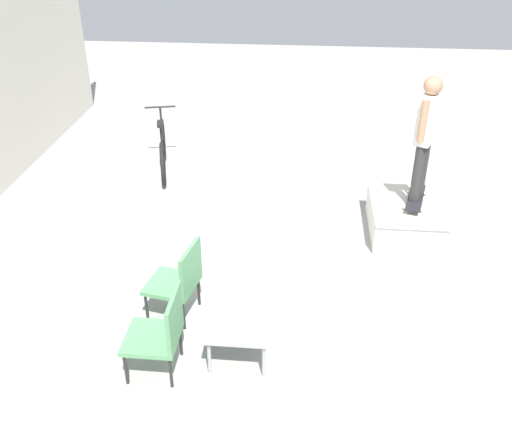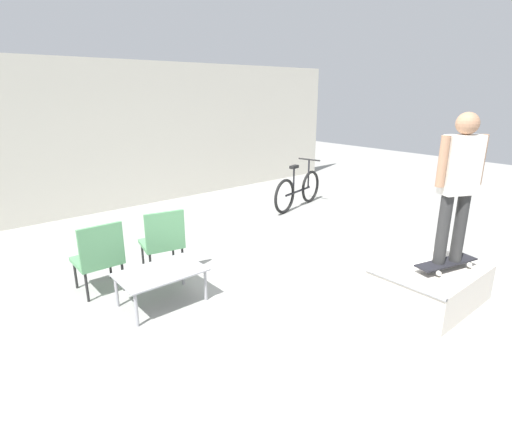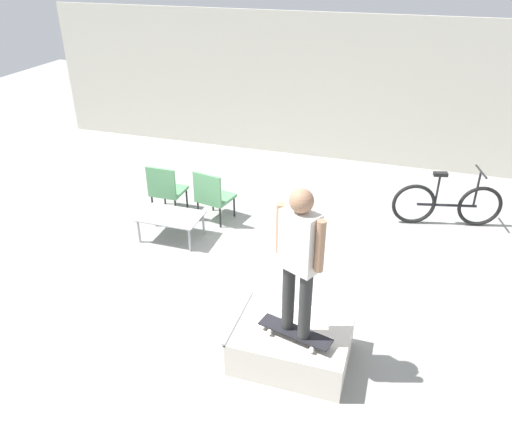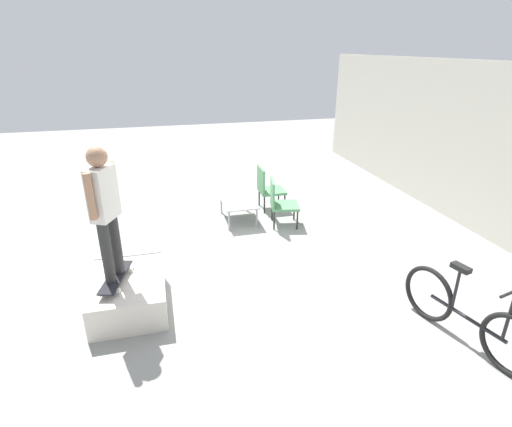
{
  "view_description": "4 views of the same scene",
  "coord_description": "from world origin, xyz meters",
  "px_view_note": "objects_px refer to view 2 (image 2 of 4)",
  "views": [
    {
      "loc": [
        -5.83,
        0.04,
        4.19
      ],
      "look_at": [
        0.1,
        0.58,
        0.79
      ],
      "focal_mm": 40.0,
      "sensor_mm": 36.0,
      "label": 1
    },
    {
      "loc": [
        -3.17,
        -3.32,
        2.41
      ],
      "look_at": [
        0.09,
        0.54,
        0.85
      ],
      "focal_mm": 28.0,
      "sensor_mm": 36.0,
      "label": 2
    },
    {
      "loc": [
        2.06,
        -5.51,
        4.15
      ],
      "look_at": [
        0.14,
        0.49,
        0.74
      ],
      "focal_mm": 35.0,
      "sensor_mm": 36.0,
      "label": 3
    },
    {
      "loc": [
        5.87,
        -0.86,
        3.23
      ],
      "look_at": [
        0.12,
        0.61,
        0.72
      ],
      "focal_mm": 28.0,
      "sensor_mm": 36.0,
      "label": 4
    }
  ],
  "objects_px": {
    "patio_chair_left": "(99,255)",
    "patio_chair_right": "(163,239)",
    "person_skater": "(459,178)",
    "bicycle": "(298,190)",
    "skate_ramp_box": "(430,284)",
    "coffee_table": "(161,275)",
    "skateboard_on_ramp": "(446,263)"
  },
  "relations": [
    {
      "from": "coffee_table",
      "to": "bicycle",
      "type": "height_order",
      "value": "bicycle"
    },
    {
      "from": "coffee_table",
      "to": "skate_ramp_box",
      "type": "bearing_deg",
      "value": -39.02
    },
    {
      "from": "skateboard_on_ramp",
      "to": "bicycle",
      "type": "xyz_separation_m",
      "value": [
        1.62,
        3.92,
        -0.14
      ]
    },
    {
      "from": "person_skater",
      "to": "skateboard_on_ramp",
      "type": "bearing_deg",
      "value": 0.0
    },
    {
      "from": "skate_ramp_box",
      "to": "bicycle",
      "type": "height_order",
      "value": "bicycle"
    },
    {
      "from": "person_skater",
      "to": "patio_chair_left",
      "type": "relative_size",
      "value": 1.83
    },
    {
      "from": "skate_ramp_box",
      "to": "coffee_table",
      "type": "xyz_separation_m",
      "value": [
        -2.46,
        1.99,
        0.15
      ]
    },
    {
      "from": "skateboard_on_ramp",
      "to": "person_skater",
      "type": "bearing_deg",
      "value": 0.0
    },
    {
      "from": "bicycle",
      "to": "coffee_table",
      "type": "bearing_deg",
      "value": -169.75
    },
    {
      "from": "person_skater",
      "to": "coffee_table",
      "type": "height_order",
      "value": "person_skater"
    },
    {
      "from": "skateboard_on_ramp",
      "to": "patio_chair_right",
      "type": "bearing_deg",
      "value": 140.72
    },
    {
      "from": "skate_ramp_box",
      "to": "patio_chair_left",
      "type": "bearing_deg",
      "value": 136.84
    },
    {
      "from": "person_skater",
      "to": "bicycle",
      "type": "relative_size",
      "value": 0.96
    },
    {
      "from": "skate_ramp_box",
      "to": "patio_chair_right",
      "type": "bearing_deg",
      "value": 126.91
    },
    {
      "from": "patio_chair_left",
      "to": "patio_chair_right",
      "type": "relative_size",
      "value": 1.0
    },
    {
      "from": "skate_ramp_box",
      "to": "person_skater",
      "type": "distance_m",
      "value": 1.3
    },
    {
      "from": "coffee_table",
      "to": "patio_chair_left",
      "type": "height_order",
      "value": "patio_chair_left"
    },
    {
      "from": "skate_ramp_box",
      "to": "patio_chair_right",
      "type": "relative_size",
      "value": 1.4
    },
    {
      "from": "coffee_table",
      "to": "patio_chair_left",
      "type": "bearing_deg",
      "value": 121.17
    },
    {
      "from": "skate_ramp_box",
      "to": "coffee_table",
      "type": "relative_size",
      "value": 1.33
    },
    {
      "from": "skate_ramp_box",
      "to": "skateboard_on_ramp",
      "type": "height_order",
      "value": "skateboard_on_ramp"
    },
    {
      "from": "patio_chair_left",
      "to": "skate_ramp_box",
      "type": "bearing_deg",
      "value": 137.29
    },
    {
      "from": "person_skater",
      "to": "skate_ramp_box",
      "type": "bearing_deg",
      "value": 142.48
    },
    {
      "from": "person_skater",
      "to": "patio_chair_right",
      "type": "xyz_separation_m",
      "value": [
        -2.1,
        2.84,
        -1.01
      ]
    },
    {
      "from": "bicycle",
      "to": "skate_ramp_box",
      "type": "bearing_deg",
      "value": -127.19
    },
    {
      "from": "coffee_table",
      "to": "bicycle",
      "type": "relative_size",
      "value": 0.55
    },
    {
      "from": "patio_chair_left",
      "to": "bicycle",
      "type": "bearing_deg",
      "value": -166.31
    },
    {
      "from": "skate_ramp_box",
      "to": "skateboard_on_ramp",
      "type": "distance_m",
      "value": 0.33
    },
    {
      "from": "coffee_table",
      "to": "bicycle",
      "type": "xyz_separation_m",
      "value": [
        4.14,
        1.8,
        0.01
      ]
    },
    {
      "from": "patio_chair_right",
      "to": "bicycle",
      "type": "xyz_separation_m",
      "value": [
        3.72,
        1.08,
        -0.12
      ]
    },
    {
      "from": "skateboard_on_ramp",
      "to": "person_skater",
      "type": "xyz_separation_m",
      "value": [
        0.0,
        0.0,
        0.99
      ]
    },
    {
      "from": "patio_chair_right",
      "to": "bicycle",
      "type": "height_order",
      "value": "bicycle"
    }
  ]
}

